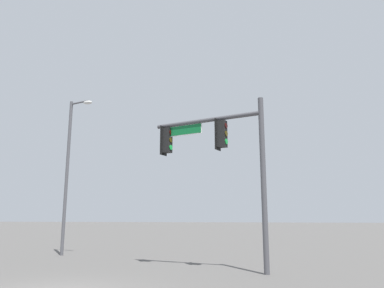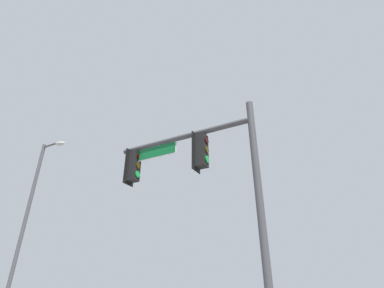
% 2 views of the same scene
% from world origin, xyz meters
% --- Properties ---
extents(signal_pole_near, '(4.83, 1.23, 6.63)m').
position_xyz_m(signal_pole_near, '(-3.28, -5.62, 4.78)').
color(signal_pole_near, '#47474C').
rests_on(signal_pole_near, ground_plane).
extents(street_lamp, '(1.66, 0.49, 8.77)m').
position_xyz_m(street_lamp, '(6.29, -9.10, 4.95)').
color(street_lamp, '#4C4C51').
rests_on(street_lamp, ground_plane).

